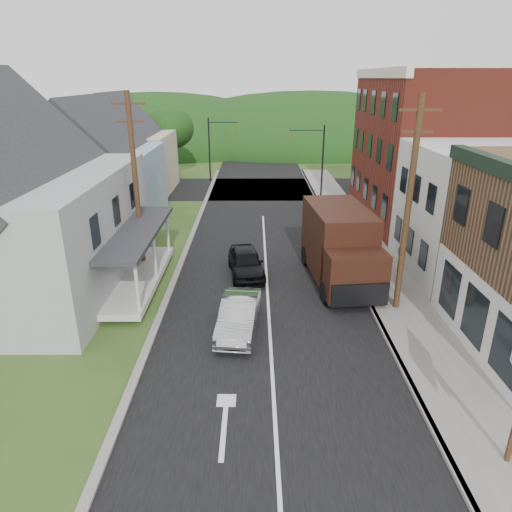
{
  "coord_description": "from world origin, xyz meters",
  "views": [
    {
      "loc": [
        -0.59,
        -14.33,
        9.51
      ],
      "look_at": [
        -0.55,
        4.36,
        2.2
      ],
      "focal_mm": 32.0,
      "sensor_mm": 36.0,
      "label": 1
    }
  ],
  "objects_px": {
    "silver_sedan": "(239,316)",
    "warning_sign": "(399,263)",
    "dark_sedan": "(246,262)",
    "delivery_van": "(340,247)"
  },
  "relations": [
    {
      "from": "silver_sedan",
      "to": "warning_sign",
      "type": "height_order",
      "value": "warning_sign"
    },
    {
      "from": "dark_sedan",
      "to": "warning_sign",
      "type": "distance_m",
      "value": 7.52
    },
    {
      "from": "warning_sign",
      "to": "delivery_van",
      "type": "bearing_deg",
      "value": 151.39
    },
    {
      "from": "delivery_van",
      "to": "warning_sign",
      "type": "xyz_separation_m",
      "value": [
        2.35,
        -1.78,
        -0.14
      ]
    },
    {
      "from": "dark_sedan",
      "to": "delivery_van",
      "type": "distance_m",
      "value": 4.84
    },
    {
      "from": "delivery_van",
      "to": "silver_sedan",
      "type": "bearing_deg",
      "value": -140.54
    },
    {
      "from": "delivery_van",
      "to": "warning_sign",
      "type": "relative_size",
      "value": 2.77
    },
    {
      "from": "silver_sedan",
      "to": "dark_sedan",
      "type": "height_order",
      "value": "dark_sedan"
    },
    {
      "from": "silver_sedan",
      "to": "delivery_van",
      "type": "bearing_deg",
      "value": 50.53
    },
    {
      "from": "silver_sedan",
      "to": "warning_sign",
      "type": "xyz_separation_m",
      "value": [
        7.17,
        3.01,
        1.03
      ]
    }
  ]
}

